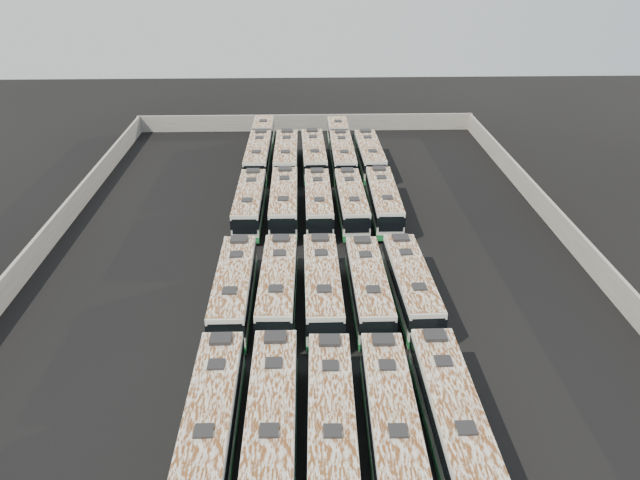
# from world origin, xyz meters

# --- Properties ---
(ground) EXTENTS (140.00, 140.00, 0.00)m
(ground) POSITION_xyz_m (0.00, 0.00, 0.00)
(ground) COLOR black
(ground) RESTS_ON ground
(perimeter_wall) EXTENTS (45.20, 73.20, 2.20)m
(perimeter_wall) POSITION_xyz_m (0.00, 0.00, 1.10)
(perimeter_wall) COLOR slate
(perimeter_wall) RESTS_ON ground
(bus_front_far_left) EXTENTS (2.47, 11.68, 3.29)m
(bus_front_far_left) POSITION_xyz_m (-5.46, -21.00, 1.68)
(bus_front_far_left) COLOR silver
(bus_front_far_left) RESTS_ON ground
(bus_front_left) EXTENTS (2.58, 11.89, 3.35)m
(bus_front_left) POSITION_xyz_m (-2.30, -21.08, 1.71)
(bus_front_left) COLOR silver
(bus_front_left) RESTS_ON ground
(bus_front_center) EXTENTS (2.69, 11.53, 3.23)m
(bus_front_center) POSITION_xyz_m (0.78, -21.18, 1.65)
(bus_front_center) COLOR silver
(bus_front_center) RESTS_ON ground
(bus_front_right) EXTENTS (2.69, 11.59, 3.25)m
(bus_front_right) POSITION_xyz_m (3.92, -21.26, 1.66)
(bus_front_right) COLOR silver
(bus_front_right) RESTS_ON ground
(bus_front_far_right) EXTENTS (2.56, 11.89, 3.35)m
(bus_front_far_right) POSITION_xyz_m (7.14, -21.20, 1.71)
(bus_front_far_right) COLOR silver
(bus_front_far_right) RESTS_ON ground
(bus_midfront_far_left) EXTENTS (2.52, 11.79, 3.32)m
(bus_midfront_far_left) POSITION_xyz_m (-5.51, -8.10, 1.70)
(bus_midfront_far_left) COLOR silver
(bus_midfront_far_left) RESTS_ON ground
(bus_midfront_left) EXTENTS (2.72, 11.78, 3.31)m
(bus_midfront_left) POSITION_xyz_m (-2.39, -7.92, 1.69)
(bus_midfront_left) COLOR silver
(bus_midfront_left) RESTS_ON ground
(bus_midfront_center) EXTENTS (2.57, 11.89, 3.35)m
(bus_midfront_center) POSITION_xyz_m (0.76, -8.07, 1.71)
(bus_midfront_center) COLOR silver
(bus_midfront_center) RESTS_ON ground
(bus_midfront_right) EXTENTS (2.53, 11.47, 3.23)m
(bus_midfront_right) POSITION_xyz_m (4.05, -8.15, 1.65)
(bus_midfront_right) COLOR silver
(bus_midfront_right) RESTS_ON ground
(bus_midfront_far_right) EXTENTS (2.73, 11.59, 3.25)m
(bus_midfront_far_right) POSITION_xyz_m (7.14, -7.92, 1.66)
(bus_midfront_far_right) COLOR silver
(bus_midfront_far_right) RESTS_ON ground
(bus_midback_far_left) EXTENTS (2.52, 11.50, 3.24)m
(bus_midback_far_left) POSITION_xyz_m (-5.50, 7.46, 1.65)
(bus_midback_far_left) COLOR silver
(bus_midback_far_left) RESTS_ON ground
(bus_midback_left) EXTENTS (2.51, 11.83, 3.33)m
(bus_midback_left) POSITION_xyz_m (-2.30, 7.54, 1.70)
(bus_midback_left) COLOR silver
(bus_midback_left) RESTS_ON ground
(bus_midback_center) EXTENTS (2.44, 11.45, 3.22)m
(bus_midback_center) POSITION_xyz_m (0.90, 7.42, 1.65)
(bus_midback_center) COLOR silver
(bus_midback_center) RESTS_ON ground
(bus_midback_right) EXTENTS (2.58, 11.46, 3.22)m
(bus_midback_right) POSITION_xyz_m (3.99, 7.42, 1.65)
(bus_midback_right) COLOR silver
(bus_midback_right) RESTS_ON ground
(bus_midback_far_right) EXTENTS (2.60, 11.64, 3.27)m
(bus_midback_far_right) POSITION_xyz_m (7.07, 7.63, 1.67)
(bus_midback_far_right) COLOR silver
(bus_midback_far_right) RESTS_ON ground
(bus_back_far_left) EXTENTS (2.67, 18.18, 3.29)m
(bus_back_far_left) POSITION_xyz_m (-5.45, 23.86, 1.68)
(bus_back_far_left) COLOR silver
(bus_back_far_left) RESTS_ON ground
(bus_back_left) EXTENTS (2.59, 11.88, 3.34)m
(bus_back_left) POSITION_xyz_m (-2.33, 20.55, 1.71)
(bus_back_left) COLOR silver
(bus_back_left) RESTS_ON ground
(bus_back_center) EXTENTS (2.73, 11.88, 3.33)m
(bus_back_center) POSITION_xyz_m (0.76, 20.75, 1.70)
(bus_back_center) COLOR silver
(bus_back_center) RESTS_ON ground
(bus_back_right) EXTENTS (2.45, 17.85, 3.24)m
(bus_back_right) POSITION_xyz_m (4.00, 23.68, 1.65)
(bus_back_right) COLOR silver
(bus_back_right) RESTS_ON ground
(bus_back_far_right) EXTENTS (2.58, 11.55, 3.24)m
(bus_back_far_right) POSITION_xyz_m (7.07, 20.72, 1.66)
(bus_back_far_right) COLOR silver
(bus_back_far_right) RESTS_ON ground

